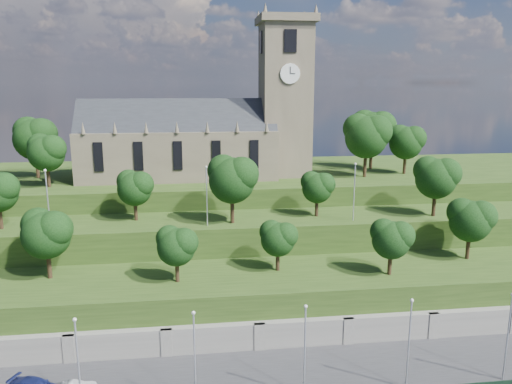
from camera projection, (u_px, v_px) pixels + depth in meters
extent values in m
cube|color=slate|center=(213.00, 344.00, 54.69)|extent=(160.00, 2.00, 5.00)
cube|color=slate|center=(70.00, 358.00, 52.05)|extent=(1.20, 0.60, 5.00)
cube|color=slate|center=(167.00, 351.00, 53.29)|extent=(1.20, 0.60, 5.00)
cube|color=slate|center=(259.00, 345.00, 54.53)|extent=(1.20, 0.60, 5.00)
cube|color=slate|center=(348.00, 339.00, 55.77)|extent=(1.20, 0.60, 5.00)
cube|color=slate|center=(433.00, 334.00, 57.01)|extent=(1.20, 0.60, 5.00)
cube|color=#263D14|center=(211.00, 308.00, 60.18)|extent=(160.00, 12.00, 8.00)
cube|color=#263D14|center=(208.00, 261.00, 70.41)|extent=(160.00, 10.00, 12.00)
cube|color=#263D14|center=(204.00, 213.00, 90.44)|extent=(160.00, 32.00, 15.00)
cube|color=brown|center=(179.00, 153.00, 83.60)|extent=(32.00, 12.00, 8.00)
cube|color=black|center=(178.00, 129.00, 82.75)|extent=(32.00, 10.18, 10.18)
cone|color=brown|center=(83.00, 128.00, 75.01)|extent=(0.70, 0.70, 1.80)
cone|color=brown|center=(115.00, 128.00, 75.58)|extent=(0.70, 0.70, 1.80)
cone|color=brown|center=(146.00, 127.00, 76.16)|extent=(0.70, 0.70, 1.80)
cone|color=brown|center=(177.00, 127.00, 76.74)|extent=(0.70, 0.70, 1.80)
cone|color=brown|center=(207.00, 127.00, 77.32)|extent=(0.70, 0.70, 1.80)
cone|color=brown|center=(237.00, 126.00, 77.90)|extent=(0.70, 0.70, 1.80)
cone|color=brown|center=(267.00, 126.00, 78.48)|extent=(0.70, 0.70, 1.80)
cube|color=black|center=(98.00, 157.00, 76.12)|extent=(1.40, 0.25, 4.50)
cube|color=black|center=(138.00, 156.00, 76.86)|extent=(1.40, 0.25, 4.50)
cube|color=black|center=(178.00, 155.00, 77.61)|extent=(1.40, 0.25, 4.50)
cube|color=black|center=(216.00, 155.00, 78.35)|extent=(1.40, 0.25, 4.50)
cube|color=black|center=(254.00, 154.00, 79.09)|extent=(1.40, 0.25, 4.50)
cube|color=brown|center=(285.00, 101.00, 84.02)|extent=(8.00, 8.00, 25.00)
cube|color=brown|center=(286.00, 20.00, 81.21)|extent=(9.20, 9.20, 1.20)
cone|color=brown|center=(265.00, 8.00, 76.59)|extent=(0.80, 0.80, 1.60)
cone|color=brown|center=(258.00, 15.00, 84.34)|extent=(0.80, 0.80, 1.60)
cone|color=brown|center=(316.00, 9.00, 77.58)|extent=(0.80, 0.80, 1.60)
cone|color=brown|center=(305.00, 16.00, 85.33)|extent=(0.80, 0.80, 1.60)
cube|color=black|center=(290.00, 41.00, 78.03)|extent=(2.00, 0.25, 3.50)
cube|color=black|center=(281.00, 45.00, 85.94)|extent=(2.00, 0.25, 3.50)
cube|color=black|center=(261.00, 43.00, 81.48)|extent=(0.25, 2.00, 3.50)
cube|color=black|center=(310.00, 43.00, 82.49)|extent=(0.25, 2.00, 3.50)
cylinder|color=white|center=(290.00, 74.00, 79.06)|extent=(3.20, 0.30, 3.20)
cylinder|color=white|center=(309.00, 74.00, 83.57)|extent=(0.30, 3.20, 3.20)
cube|color=black|center=(290.00, 70.00, 78.78)|extent=(0.12, 0.05, 1.10)
cube|color=black|center=(293.00, 74.00, 78.94)|extent=(0.80, 0.05, 0.12)
cylinder|color=black|center=(49.00, 263.00, 58.54)|extent=(0.52, 0.52, 3.62)
sphere|color=black|center=(46.00, 235.00, 57.80)|extent=(5.62, 5.62, 5.62)
sphere|color=black|center=(55.00, 229.00, 57.21)|extent=(4.22, 4.22, 4.22)
sphere|color=black|center=(38.00, 224.00, 58.11)|extent=(3.94, 3.94, 3.94)
cylinder|color=black|center=(177.00, 270.00, 57.57)|extent=(0.49, 0.49, 2.86)
sphere|color=black|center=(176.00, 247.00, 56.98)|extent=(4.45, 4.45, 4.45)
sphere|color=black|center=(184.00, 242.00, 56.52)|extent=(3.34, 3.34, 3.34)
sphere|color=black|center=(169.00, 238.00, 57.23)|extent=(3.12, 3.12, 3.12)
cylinder|color=black|center=(278.00, 260.00, 61.03)|extent=(0.48, 0.48, 2.71)
sphere|color=black|center=(278.00, 239.00, 60.47)|extent=(4.21, 4.21, 4.21)
sphere|color=black|center=(285.00, 235.00, 60.03)|extent=(3.16, 3.16, 3.16)
sphere|color=black|center=(271.00, 232.00, 60.71)|extent=(2.95, 2.95, 2.95)
cylinder|color=black|center=(390.00, 263.00, 59.73)|extent=(0.49, 0.49, 2.94)
sphere|color=black|center=(391.00, 240.00, 59.12)|extent=(4.57, 4.57, 4.57)
sphere|color=black|center=(401.00, 235.00, 58.65)|extent=(3.43, 3.43, 3.43)
sphere|color=black|center=(383.00, 232.00, 59.38)|extent=(3.20, 3.20, 3.20)
cylinder|color=black|center=(468.00, 246.00, 65.07)|extent=(0.51, 0.51, 3.46)
sphere|color=black|center=(470.00, 221.00, 64.36)|extent=(5.38, 5.38, 5.38)
sphere|color=black|center=(481.00, 216.00, 63.80)|extent=(4.03, 4.03, 4.03)
sphere|color=black|center=(462.00, 212.00, 64.66)|extent=(3.76, 3.76, 3.76)
cylinder|color=black|center=(0.00, 216.00, 64.50)|extent=(0.51, 0.51, 3.29)
sphere|color=black|center=(4.00, 187.00, 63.29)|extent=(3.84, 3.84, 3.84)
cylinder|color=black|center=(136.00, 210.00, 68.57)|extent=(0.49, 0.49, 3.02)
sphere|color=black|center=(135.00, 189.00, 67.95)|extent=(4.69, 4.69, 4.69)
sphere|color=black|center=(141.00, 184.00, 67.46)|extent=(3.52, 3.52, 3.52)
sphere|color=black|center=(129.00, 181.00, 68.21)|extent=(3.28, 3.28, 3.28)
cylinder|color=black|center=(232.00, 208.00, 67.19)|extent=(0.54, 0.54, 3.99)
sphere|color=black|center=(232.00, 180.00, 66.36)|extent=(6.20, 6.20, 6.20)
sphere|color=black|center=(242.00, 174.00, 65.72)|extent=(4.65, 4.65, 4.65)
sphere|color=black|center=(223.00, 170.00, 66.71)|extent=(4.34, 4.34, 4.34)
cylinder|color=black|center=(317.00, 207.00, 70.76)|extent=(0.48, 0.48, 2.77)
sphere|color=black|center=(317.00, 188.00, 70.19)|extent=(4.31, 4.31, 4.31)
sphere|color=black|center=(324.00, 184.00, 69.74)|extent=(3.23, 3.23, 3.23)
sphere|color=black|center=(311.00, 182.00, 70.43)|extent=(3.02, 3.02, 3.02)
cylinder|color=black|center=(434.00, 203.00, 70.79)|extent=(0.52, 0.52, 3.68)
sphere|color=black|center=(436.00, 179.00, 70.02)|extent=(5.72, 5.72, 5.72)
sphere|color=black|center=(446.00, 173.00, 69.43)|extent=(4.29, 4.29, 4.29)
sphere|color=black|center=(428.00, 170.00, 70.35)|extent=(4.00, 4.00, 4.00)
cylinder|color=black|center=(37.00, 165.00, 83.02)|extent=(0.55, 0.55, 4.37)
sphere|color=black|center=(35.00, 140.00, 82.12)|extent=(6.80, 6.80, 6.80)
sphere|color=black|center=(42.00, 134.00, 81.41)|extent=(5.10, 5.10, 5.10)
sphere|color=black|center=(28.00, 131.00, 82.50)|extent=(4.76, 4.76, 4.76)
cylinder|color=black|center=(48.00, 176.00, 75.84)|extent=(0.52, 0.52, 3.51)
sphere|color=black|center=(46.00, 153.00, 75.11)|extent=(5.46, 5.46, 5.46)
sphere|color=black|center=(52.00, 148.00, 74.55)|extent=(4.09, 4.09, 4.09)
sphere|color=black|center=(40.00, 146.00, 75.42)|extent=(3.82, 3.82, 3.82)
cylinder|color=black|center=(365.00, 163.00, 83.95)|extent=(0.56, 0.56, 4.57)
sphere|color=black|center=(366.00, 137.00, 83.01)|extent=(7.10, 7.10, 7.10)
sphere|color=black|center=(376.00, 131.00, 82.27)|extent=(5.33, 5.33, 5.33)
sphere|color=black|center=(358.00, 128.00, 83.41)|extent=(4.97, 4.97, 4.97)
cylinder|color=black|center=(371.00, 156.00, 92.19)|extent=(0.57, 0.57, 4.64)
sphere|color=black|center=(372.00, 132.00, 91.23)|extent=(7.22, 7.22, 7.22)
sphere|color=black|center=(382.00, 126.00, 90.47)|extent=(5.42, 5.42, 5.42)
sphere|color=black|center=(364.00, 123.00, 91.63)|extent=(5.06, 5.06, 5.06)
cylinder|color=black|center=(405.00, 163.00, 86.97)|extent=(0.52, 0.52, 3.67)
sphere|color=black|center=(406.00, 143.00, 86.21)|extent=(5.72, 5.72, 5.72)
sphere|color=black|center=(414.00, 138.00, 85.61)|extent=(4.29, 4.29, 4.29)
sphere|color=black|center=(399.00, 136.00, 86.53)|extent=(4.00, 4.00, 4.00)
cylinder|color=#B2B2B7|center=(79.00, 368.00, 43.16)|extent=(0.16, 0.16, 8.83)
sphere|color=silver|center=(75.00, 320.00, 42.19)|extent=(0.36, 0.36, 0.36)
cylinder|color=#B2B2B7|center=(195.00, 360.00, 44.40)|extent=(0.16, 0.16, 8.83)
sphere|color=silver|center=(193.00, 313.00, 43.43)|extent=(0.36, 0.36, 0.36)
cylinder|color=#B2B2B7|center=(305.00, 352.00, 45.64)|extent=(0.16, 0.16, 8.83)
sphere|color=silver|center=(306.00, 306.00, 44.67)|extent=(0.36, 0.36, 0.36)
cylinder|color=#B2B2B7|center=(409.00, 345.00, 46.88)|extent=(0.16, 0.16, 8.83)
sphere|color=silver|center=(412.00, 300.00, 45.91)|extent=(0.36, 0.36, 0.36)
cylinder|color=#B2B2B7|center=(507.00, 338.00, 48.12)|extent=(0.16, 0.16, 8.83)
cylinder|color=#B2B2B7|center=(48.00, 202.00, 62.91)|extent=(0.16, 0.16, 7.77)
sphere|color=silver|center=(45.00, 170.00, 62.05)|extent=(0.36, 0.36, 0.36)
cylinder|color=#B2B2B7|center=(207.00, 197.00, 65.39)|extent=(0.16, 0.16, 7.77)
sphere|color=silver|center=(206.00, 167.00, 64.53)|extent=(0.36, 0.36, 0.36)
cylinder|color=#B2B2B7|center=(354.00, 193.00, 67.87)|extent=(0.16, 0.16, 7.77)
sphere|color=silver|center=(355.00, 164.00, 67.01)|extent=(0.36, 0.36, 0.36)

